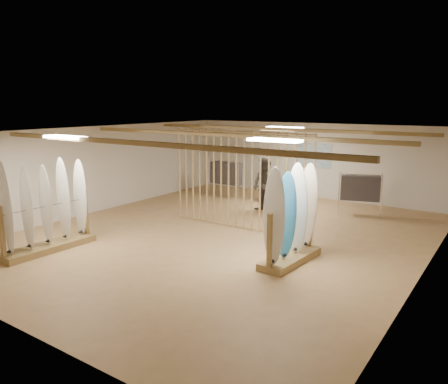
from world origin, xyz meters
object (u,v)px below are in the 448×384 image
Objects in this scene: rack_right at (291,231)px; shopper_b at (265,181)px; clothing_rack_b at (360,188)px; clothing_rack_a at (226,173)px; shopper_a at (264,178)px; rack_left at (47,221)px.

rack_right is 4.59m from shopper_b.
rack_right is 5.01m from clothing_rack_b.
clothing_rack_a is at bearing 171.75° from shopper_b.
rack_left is at bearing 113.26° from shopper_a.
rack_left is 1.13× the size of shopper_b.
shopper_a is 1.56m from shopper_b.
clothing_rack_b is at bearing 94.16° from rack_right.
shopper_a is (-3.49, 5.02, 0.15)m from rack_right.
shopper_a is at bearing 139.15° from shopper_b.
shopper_b reaches higher than clothing_rack_b.
clothing_rack_b is 3.01m from shopper_b.
shopper_a is at bearing 5.53° from clothing_rack_a.
rack_left is at bearing -92.66° from shopper_b.
shopper_b is (2.50, 6.26, 0.29)m from rack_left.
clothing_rack_a is (-5.06, 4.89, 0.20)m from rack_right.
clothing_rack_a is 0.81× the size of shopper_a.
clothing_rack_b is 3.47m from shopper_a.
rack_left is 6.75m from shopper_b.
rack_right is 1.05× the size of shopper_b.
shopper_b is at bearing 70.08° from rack_left.
shopper_a is (-3.47, 0.02, -0.01)m from clothing_rack_b.
rack_right is 1.51× the size of clothing_rack_a.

